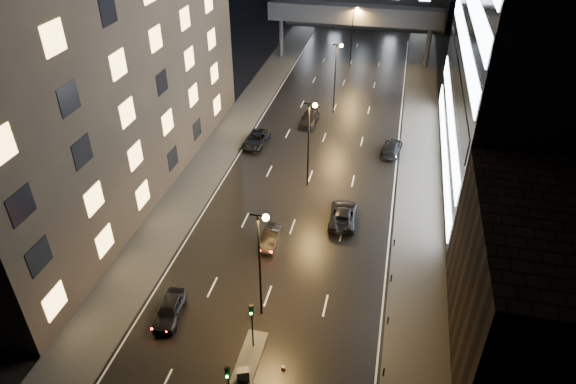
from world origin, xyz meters
name	(u,v)px	position (x,y,z in m)	size (l,w,h in m)	color
ground	(324,137)	(0.00, 40.00, 0.00)	(160.00, 160.00, 0.00)	black
sidewalk_left	(223,145)	(-12.50, 35.00, 0.07)	(5.00, 110.00, 0.15)	#383533
sidewalk_right	(420,166)	(12.50, 35.00, 0.07)	(5.00, 110.00, 0.15)	#383533
building_left	(70,1)	(-22.50, 24.00, 20.00)	(15.00, 48.00, 40.00)	#2D2319
building_right_low	(537,290)	(20.00, 9.00, 6.00)	(10.00, 18.00, 12.00)	black
skybridge	(354,15)	(0.00, 70.00, 8.34)	(30.00, 3.00, 10.00)	#333335
median_island	(244,373)	(0.30, 2.00, 0.07)	(1.60, 8.00, 0.15)	#383533
traffic_signal_near	(252,319)	(0.30, 4.49, 3.09)	(0.28, 0.34, 4.40)	black
traffic_signal_far	(228,382)	(0.30, -1.01, 3.09)	(0.28, 0.34, 4.40)	black
bollard_row	(386,346)	(10.20, 6.50, 0.45)	(0.12, 25.12, 0.90)	black
streetlight_near	(261,253)	(0.16, 8.00, 6.50)	(1.45, 0.50, 10.15)	black
streetlight_mid_a	(310,134)	(0.16, 28.00, 6.50)	(1.45, 0.50, 10.15)	black
streetlight_mid_b	(337,70)	(0.16, 48.00, 6.50)	(1.45, 0.50, 10.15)	black
streetlight_far	(353,29)	(0.16, 68.00, 6.50)	(1.45, 0.50, 10.15)	black
car_away_a	(170,310)	(-7.15, 6.00, 0.79)	(1.87, 4.64, 1.58)	black
car_away_b	(271,238)	(-1.50, 16.98, 0.69)	(1.46, 4.20, 1.38)	black
car_away_c	(256,140)	(-8.28, 35.99, 0.76)	(2.52, 5.46, 1.52)	black
car_away_d	(310,118)	(-2.67, 43.78, 0.77)	(2.17, 5.34, 1.55)	black
car_toward_a	(343,215)	(4.85, 22.06, 0.80)	(2.66, 5.77, 1.60)	black
car_toward_b	(392,148)	(8.93, 37.66, 0.77)	(2.14, 5.27, 1.53)	black
utility_cabinet	(243,375)	(0.42, 1.43, 0.68)	(0.87, 0.53, 1.07)	#4D4D4F
cone_a	(283,368)	(3.00, 3.00, 0.24)	(0.34, 0.34, 0.48)	red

